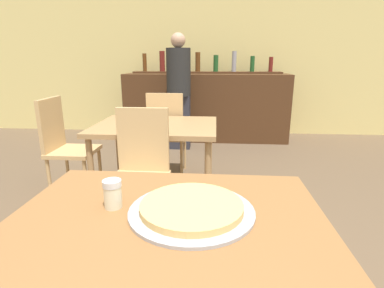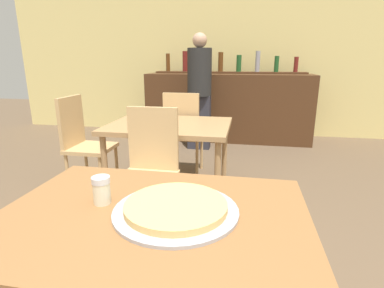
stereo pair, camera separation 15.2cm
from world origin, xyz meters
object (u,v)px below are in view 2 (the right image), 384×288
at_px(chair_far_side_front, 150,164).
at_px(chair_far_side_back, 183,129).
at_px(person_standing, 199,88).
at_px(chair_far_side_left, 82,139).
at_px(pizza_tray, 176,208).
at_px(cheese_shaker, 102,190).

height_order(chair_far_side_front, chair_far_side_back, same).
height_order(chair_far_side_front, person_standing, person_standing).
bearing_deg(chair_far_side_left, person_standing, -26.91).
height_order(chair_far_side_left, person_standing, person_standing).
bearing_deg(chair_far_side_front, chair_far_side_back, 90.00).
relative_size(chair_far_side_left, person_standing, 0.58).
distance_m(chair_far_side_front, person_standing, 2.31).
bearing_deg(pizza_tray, chair_far_side_back, 101.52).
bearing_deg(cheese_shaker, chair_far_side_left, 122.70).
relative_size(chair_far_side_front, cheese_shaker, 9.07).
bearing_deg(chair_far_side_front, person_standing, 90.06).
bearing_deg(chair_far_side_back, pizza_tray, 101.52).
bearing_deg(chair_far_side_left, cheese_shaker, -147.30).
bearing_deg(chair_far_side_left, chair_far_side_back, -56.38).
bearing_deg(chair_far_side_back, chair_far_side_front, 90.00).
relative_size(chair_far_side_front, chair_far_side_left, 1.00).
bearing_deg(cheese_shaker, person_standing, 92.89).
height_order(chair_far_side_back, pizza_tray, chair_far_side_back).
height_order(chair_far_side_front, chair_far_side_left, same).
distance_m(chair_far_side_left, pizza_tray, 2.11).
bearing_deg(chair_far_side_back, chair_far_side_left, 33.62).
height_order(pizza_tray, person_standing, person_standing).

